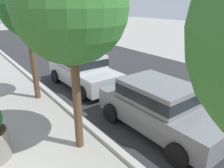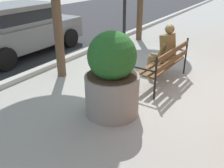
{
  "view_description": "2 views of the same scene",
  "coord_description": "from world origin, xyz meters",
  "px_view_note": "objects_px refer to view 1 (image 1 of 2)",
  "views": [
    {
      "loc": [
        3.85,
        -0.07,
        3.81
      ],
      "look_at": [
        -2.42,
        4.59,
        0.8
      ],
      "focal_mm": 34.61,
      "sensor_mm": 36.0,
      "label": 1
    },
    {
      "loc": [
        -5.23,
        -2.1,
        2.51
      ],
      "look_at": [
        -1.66,
        0.13,
        0.6
      ],
      "focal_mm": 40.69,
      "sensor_mm": 36.0,
      "label": 2
    }
  ],
  "objects_px": {
    "street_tree_near_bench": "(27,12)",
    "parked_car_silver": "(83,69)",
    "parked_car_grey": "(159,106)",
    "street_tree_down_street": "(71,8)"
  },
  "relations": [
    {
      "from": "parked_car_silver",
      "to": "parked_car_grey",
      "type": "distance_m",
      "value": 4.68
    },
    {
      "from": "parked_car_silver",
      "to": "parked_car_grey",
      "type": "relative_size",
      "value": 1.0
    },
    {
      "from": "street_tree_down_street",
      "to": "parked_car_silver",
      "type": "distance_m",
      "value": 5.41
    },
    {
      "from": "street_tree_down_street",
      "to": "parked_car_silver",
      "type": "relative_size",
      "value": 1.21
    },
    {
      "from": "parked_car_silver",
      "to": "street_tree_down_street",
      "type": "bearing_deg",
      "value": -30.98
    },
    {
      "from": "street_tree_near_bench",
      "to": "parked_car_silver",
      "type": "height_order",
      "value": "street_tree_near_bench"
    },
    {
      "from": "street_tree_down_street",
      "to": "parked_car_silver",
      "type": "height_order",
      "value": "street_tree_down_street"
    },
    {
      "from": "street_tree_near_bench",
      "to": "street_tree_down_street",
      "type": "relative_size",
      "value": 0.89
    },
    {
      "from": "parked_car_grey",
      "to": "street_tree_down_street",
      "type": "bearing_deg",
      "value": -107.25
    },
    {
      "from": "street_tree_down_street",
      "to": "parked_car_grey",
      "type": "relative_size",
      "value": 1.21
    }
  ]
}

